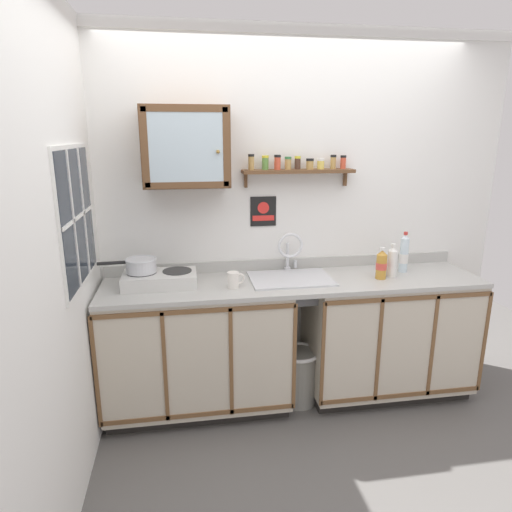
{
  "coord_description": "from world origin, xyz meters",
  "views": [
    {
      "loc": [
        -0.73,
        -2.45,
        1.88
      ],
      "look_at": [
        -0.25,
        0.52,
        1.07
      ],
      "focal_mm": 31.6,
      "sensor_mm": 36.0,
      "label": 1
    }
  ],
  "objects_px": {
    "saucepan": "(141,265)",
    "mug": "(234,280)",
    "trash_bin": "(298,375)",
    "bottle_water_clear_1": "(404,254)",
    "wall_cabinet": "(186,147)",
    "hot_plate_stove": "(160,279)",
    "warning_sign": "(263,212)",
    "bottle_opaque_white_2": "(392,262)",
    "bottle_juice_amber_0": "(381,265)",
    "sink": "(290,282)"
  },
  "relations": [
    {
      "from": "trash_bin",
      "to": "mug",
      "type": "bearing_deg",
      "value": -172.94
    },
    {
      "from": "sink",
      "to": "bottle_juice_amber_0",
      "type": "bearing_deg",
      "value": -9.0
    },
    {
      "from": "hot_plate_stove",
      "to": "saucepan",
      "type": "bearing_deg",
      "value": 170.6
    },
    {
      "from": "mug",
      "to": "warning_sign",
      "type": "height_order",
      "value": "warning_sign"
    },
    {
      "from": "hot_plate_stove",
      "to": "wall_cabinet",
      "type": "relative_size",
      "value": 0.86
    },
    {
      "from": "sink",
      "to": "hot_plate_stove",
      "type": "relative_size",
      "value": 1.17
    },
    {
      "from": "hot_plate_stove",
      "to": "bottle_water_clear_1",
      "type": "bearing_deg",
      "value": 1.36
    },
    {
      "from": "mug",
      "to": "trash_bin",
      "type": "bearing_deg",
      "value": 7.06
    },
    {
      "from": "bottle_juice_amber_0",
      "to": "hot_plate_stove",
      "type": "bearing_deg",
      "value": 176.72
    },
    {
      "from": "mug",
      "to": "hot_plate_stove",
      "type": "bearing_deg",
      "value": 165.97
    },
    {
      "from": "sink",
      "to": "trash_bin",
      "type": "bearing_deg",
      "value": -54.02
    },
    {
      "from": "sink",
      "to": "bottle_juice_amber_0",
      "type": "distance_m",
      "value": 0.64
    },
    {
      "from": "saucepan",
      "to": "mug",
      "type": "relative_size",
      "value": 3.18
    },
    {
      "from": "hot_plate_stove",
      "to": "saucepan",
      "type": "relative_size",
      "value": 1.28
    },
    {
      "from": "bottle_opaque_white_2",
      "to": "mug",
      "type": "xyz_separation_m",
      "value": [
        -1.12,
        -0.07,
        -0.05
      ]
    },
    {
      "from": "bottle_opaque_white_2",
      "to": "bottle_water_clear_1",
      "type": "bearing_deg",
      "value": 35.03
    },
    {
      "from": "sink",
      "to": "mug",
      "type": "height_order",
      "value": "sink"
    },
    {
      "from": "hot_plate_stove",
      "to": "bottle_water_clear_1",
      "type": "height_order",
      "value": "bottle_water_clear_1"
    },
    {
      "from": "hot_plate_stove",
      "to": "mug",
      "type": "distance_m",
      "value": 0.49
    },
    {
      "from": "bottle_water_clear_1",
      "to": "trash_bin",
      "type": "xyz_separation_m",
      "value": [
        -0.79,
        -0.1,
        -0.84
      ]
    },
    {
      "from": "bottle_juice_amber_0",
      "to": "warning_sign",
      "type": "height_order",
      "value": "warning_sign"
    },
    {
      "from": "wall_cabinet",
      "to": "warning_sign",
      "type": "relative_size",
      "value": 2.62
    },
    {
      "from": "bottle_water_clear_1",
      "to": "warning_sign",
      "type": "relative_size",
      "value": 1.4
    },
    {
      "from": "hot_plate_stove",
      "to": "warning_sign",
      "type": "height_order",
      "value": "warning_sign"
    },
    {
      "from": "hot_plate_stove",
      "to": "bottle_opaque_white_2",
      "type": "xyz_separation_m",
      "value": [
        1.6,
        -0.05,
        0.06
      ]
    },
    {
      "from": "saucepan",
      "to": "bottle_opaque_white_2",
      "type": "xyz_separation_m",
      "value": [
        1.72,
        -0.07,
        -0.04
      ]
    },
    {
      "from": "bottle_juice_amber_0",
      "to": "bottle_opaque_white_2",
      "type": "distance_m",
      "value": 0.1
    },
    {
      "from": "bottle_water_clear_1",
      "to": "wall_cabinet",
      "type": "distance_m",
      "value": 1.7
    },
    {
      "from": "bottle_water_clear_1",
      "to": "wall_cabinet",
      "type": "height_order",
      "value": "wall_cabinet"
    },
    {
      "from": "hot_plate_stove",
      "to": "bottle_water_clear_1",
      "type": "relative_size",
      "value": 1.62
    },
    {
      "from": "hot_plate_stove",
      "to": "trash_bin",
      "type": "distance_m",
      "value": 1.21
    },
    {
      "from": "wall_cabinet",
      "to": "warning_sign",
      "type": "distance_m",
      "value": 0.71
    },
    {
      "from": "trash_bin",
      "to": "saucepan",
      "type": "bearing_deg",
      "value": 175.6
    },
    {
      "from": "saucepan",
      "to": "bottle_opaque_white_2",
      "type": "distance_m",
      "value": 1.72
    },
    {
      "from": "sink",
      "to": "bottle_opaque_white_2",
      "type": "relative_size",
      "value": 2.38
    },
    {
      "from": "bottle_juice_amber_0",
      "to": "bottle_water_clear_1",
      "type": "xyz_separation_m",
      "value": [
        0.23,
        0.13,
        0.03
      ]
    },
    {
      "from": "bottle_water_clear_1",
      "to": "bottle_opaque_white_2",
      "type": "bearing_deg",
      "value": -144.97
    },
    {
      "from": "sink",
      "to": "mug",
      "type": "distance_m",
      "value": 0.44
    },
    {
      "from": "saucepan",
      "to": "bottle_juice_amber_0",
      "type": "distance_m",
      "value": 1.62
    },
    {
      "from": "bottle_opaque_white_2",
      "to": "wall_cabinet",
      "type": "xyz_separation_m",
      "value": [
        -1.39,
        0.17,
        0.78
      ]
    },
    {
      "from": "bottle_water_clear_1",
      "to": "mug",
      "type": "xyz_separation_m",
      "value": [
        -1.25,
        -0.16,
        -0.08
      ]
    },
    {
      "from": "bottle_water_clear_1",
      "to": "bottle_opaque_white_2",
      "type": "height_order",
      "value": "bottle_water_clear_1"
    },
    {
      "from": "hot_plate_stove",
      "to": "mug",
      "type": "xyz_separation_m",
      "value": [
        0.48,
        -0.12,
        0.01
      ]
    },
    {
      "from": "wall_cabinet",
      "to": "trash_bin",
      "type": "height_order",
      "value": "wall_cabinet"
    },
    {
      "from": "wall_cabinet",
      "to": "warning_sign",
      "type": "xyz_separation_m",
      "value": [
        0.53,
        0.13,
        -0.45
      ]
    },
    {
      "from": "bottle_juice_amber_0",
      "to": "saucepan",
      "type": "bearing_deg",
      "value": 176.27
    },
    {
      "from": "saucepan",
      "to": "sink",
      "type": "bearing_deg",
      "value": -0.46
    },
    {
      "from": "bottle_opaque_white_2",
      "to": "warning_sign",
      "type": "relative_size",
      "value": 1.11
    },
    {
      "from": "sink",
      "to": "wall_cabinet",
      "type": "bearing_deg",
      "value": 170.83
    },
    {
      "from": "bottle_juice_amber_0",
      "to": "bottle_water_clear_1",
      "type": "height_order",
      "value": "bottle_water_clear_1"
    }
  ]
}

